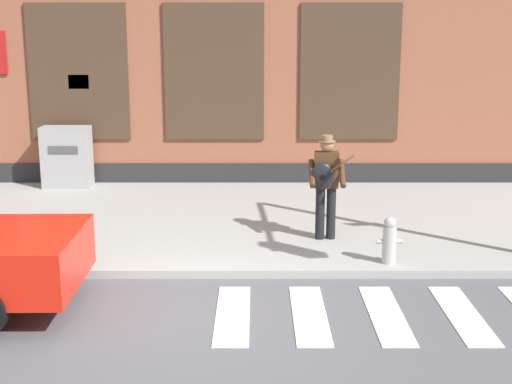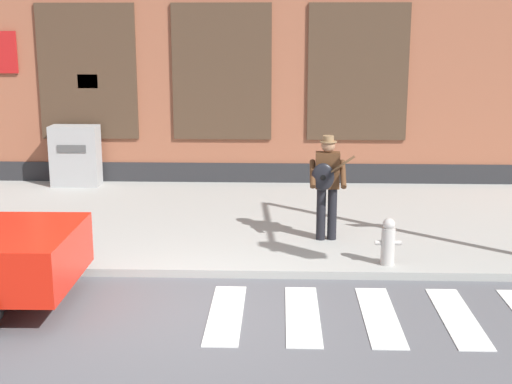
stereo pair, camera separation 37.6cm
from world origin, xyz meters
TOP-DOWN VIEW (x-y plane):
  - ground_plane at (0.00, 0.00)m, footprint 160.00×160.00m
  - sidewalk at (0.00, 4.18)m, footprint 28.00×5.92m
  - building_backdrop at (-0.00, 9.14)m, footprint 28.00×4.06m
  - crosswalk at (3.00, -0.08)m, footprint 5.20×1.90m
  - busker at (2.02, 2.78)m, footprint 0.70×0.52m
  - utility_box at (-3.17, 6.69)m, footprint 1.03×0.53m
  - fire_hydrant at (2.85, 1.57)m, footprint 0.38×0.20m

SIDE VIEW (x-z plane):
  - ground_plane at x=0.00m, z-range 0.00..0.00m
  - crosswalk at x=3.00m, z-range 0.00..0.01m
  - sidewalk at x=0.00m, z-range 0.00..0.12m
  - fire_hydrant at x=2.85m, z-range 0.11..0.81m
  - utility_box at x=-3.17m, z-range 0.12..1.43m
  - busker at x=2.02m, z-range 0.24..1.94m
  - building_backdrop at x=0.00m, z-range -0.01..8.26m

